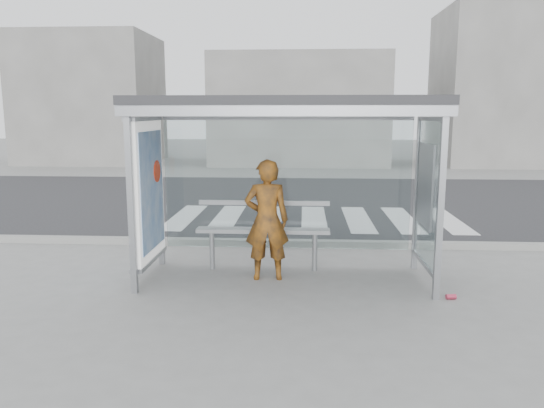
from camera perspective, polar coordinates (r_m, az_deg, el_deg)
The scene contains 11 objects.
ground at distance 7.81m, azimuth 1.37°, elevation -8.13°, with size 80.00×80.00×0.00m, color slate.
road at distance 14.63m, azimuth 2.39°, elevation 0.39°, with size 30.00×10.00×0.01m, color #262628.
curb at distance 9.67m, azimuth 1.80°, elevation -4.22°, with size 30.00×0.18×0.12m, color gray.
crosswalk at distance 12.17m, azimuth 4.51°, elevation -1.58°, with size 6.55×3.00×0.00m.
bus_shelter at distance 7.53m, azimuth -1.40°, elevation 6.59°, with size 4.25×1.65×2.62m.
building_left at distance 27.43m, azimuth -18.84°, elevation 10.59°, with size 6.00×5.00×6.00m, color slate.
building_center at distance 25.43m, azimuth 2.92°, elevation 10.06°, with size 8.00×5.00×5.00m, color slate.
building_right at distance 26.91m, azimuth 22.90°, elevation 11.43°, with size 5.00×5.00×7.00m, color slate.
person at distance 7.63m, azimuth -0.57°, elevation -1.74°, with size 0.64×0.42×1.76m, color #E54615.
bench at distance 8.15m, azimuth -0.96°, elevation -2.87°, with size 2.04×0.33×1.05m.
soda_can at distance 7.40m, azimuth 18.69°, elevation -9.43°, with size 0.07×0.07×0.13m, color #CE3C59.
Camera 1 is at (0.27, -7.43, 2.42)m, focal length 35.00 mm.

